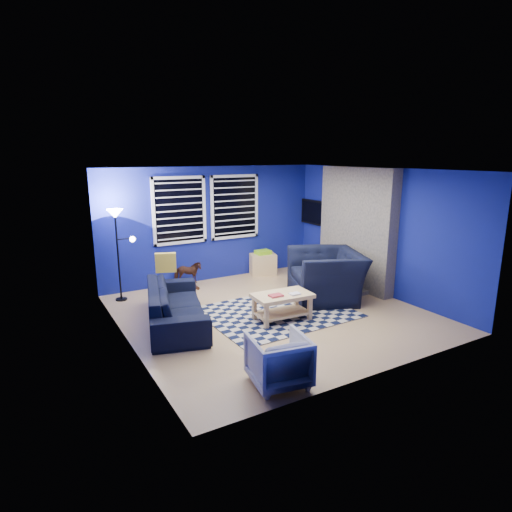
{
  "coord_description": "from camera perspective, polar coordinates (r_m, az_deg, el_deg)",
  "views": [
    {
      "loc": [
        -3.81,
        -6.05,
        2.75
      ],
      "look_at": [
        -0.15,
        0.3,
        1.0
      ],
      "focal_mm": 30.0,
      "sensor_mm": 36.0,
      "label": 1
    }
  ],
  "objects": [
    {
      "name": "floor",
      "position": [
        7.66,
        2.12,
        -7.62
      ],
      "size": [
        5.0,
        5.0,
        0.0
      ],
      "primitive_type": "plane",
      "color": "tan",
      "rests_on": "ground"
    },
    {
      "name": "wall_left",
      "position": [
        6.37,
        -17.21,
        -0.81
      ],
      "size": [
        0.0,
        5.0,
        5.0
      ],
      "primitive_type": "plane",
      "rotation": [
        1.57,
        0.0,
        1.57
      ],
      "color": "navy",
      "rests_on": "floor"
    },
    {
      "name": "rocking_horse",
      "position": [
        9.13,
        -9.1,
        -2.22
      ],
      "size": [
        0.46,
        0.63,
        0.49
      ],
      "primitive_type": "imported",
      "rotation": [
        0.0,
        0.0,
        1.18
      ],
      "color": "#432A15",
      "rests_on": "floor"
    },
    {
      "name": "rug",
      "position": [
        7.69,
        2.77,
        -7.48
      ],
      "size": [
        2.55,
        2.07,
        0.02
      ],
      "primitive_type": "cube",
      "rotation": [
        0.0,
        0.0,
        0.03
      ],
      "color": "black",
      "rests_on": "floor"
    },
    {
      "name": "sofa",
      "position": [
        7.23,
        -10.65,
        -6.41
      ],
      "size": [
        2.38,
        1.43,
        0.65
      ],
      "primitive_type": "imported",
      "rotation": [
        0.0,
        0.0,
        1.3
      ],
      "color": "black",
      "rests_on": "floor"
    },
    {
      "name": "tv",
      "position": [
        10.29,
        7.87,
        5.76
      ],
      "size": [
        0.07,
        1.0,
        0.58
      ],
      "color": "black",
      "rests_on": "wall_right"
    },
    {
      "name": "floor_lamp",
      "position": [
        8.38,
        -18.05,
        3.79
      ],
      "size": [
        0.48,
        0.29,
        1.76
      ],
      "color": "black",
      "rests_on": "floor"
    },
    {
      "name": "throw_pillow",
      "position": [
        7.94,
        -11.94,
        -0.87
      ],
      "size": [
        0.39,
        0.23,
        0.35
      ],
      "primitive_type": "cube",
      "rotation": [
        0.0,
        0.0,
        -0.34
      ],
      "color": "gold",
      "rests_on": "sofa"
    },
    {
      "name": "coffee_table",
      "position": [
        7.25,
        3.51,
        -6.04
      ],
      "size": [
        1.01,
        0.63,
        0.49
      ],
      "rotation": [
        0.0,
        0.0,
        -0.06
      ],
      "color": "#DABD7B",
      "rests_on": "rug"
    },
    {
      "name": "window_right",
      "position": [
        9.63,
        -2.82,
        6.56
      ],
      "size": [
        1.17,
        0.06,
        1.42
      ],
      "color": "black",
      "rests_on": "wall_back"
    },
    {
      "name": "wall_back",
      "position": [
        9.48,
        -5.87,
        4.26
      ],
      "size": [
        5.0,
        0.0,
        5.0
      ],
      "primitive_type": "plane",
      "rotation": [
        1.57,
        0.0,
        0.0
      ],
      "color": "navy",
      "rests_on": "floor"
    },
    {
      "name": "armchair_big",
      "position": [
        8.38,
        9.36,
        -2.56
      ],
      "size": [
        1.81,
        1.71,
        0.93
      ],
      "primitive_type": "imported",
      "rotation": [
        0.0,
        0.0,
        -1.96
      ],
      "color": "black",
      "rests_on": "floor"
    },
    {
      "name": "ceiling",
      "position": [
        7.16,
        2.3,
        11.41
      ],
      "size": [
        5.0,
        5.0,
        0.0
      ],
      "primitive_type": "plane",
      "rotation": [
        3.14,
        0.0,
        0.0
      ],
      "color": "white",
      "rests_on": "wall_back"
    },
    {
      "name": "fireplace",
      "position": [
        9.13,
        13.16,
        3.28
      ],
      "size": [
        0.65,
        2.0,
        2.5
      ],
      "color": "gray",
      "rests_on": "floor"
    },
    {
      "name": "wall_right",
      "position": [
        8.87,
        16.04,
        3.17
      ],
      "size": [
        0.0,
        5.0,
        5.0
      ],
      "primitive_type": "plane",
      "rotation": [
        1.57,
        0.0,
        -1.57
      ],
      "color": "navy",
      "rests_on": "floor"
    },
    {
      "name": "cabinet",
      "position": [
        9.99,
        0.93,
        -1.03
      ],
      "size": [
        0.67,
        0.54,
        0.58
      ],
      "rotation": [
        0.0,
        0.0,
        -0.3
      ],
      "color": "#DABD7B",
      "rests_on": "floor"
    },
    {
      "name": "armchair_bent",
      "position": [
        5.35,
        3.02,
        -13.68
      ],
      "size": [
        0.78,
        0.8,
        0.63
      ],
      "primitive_type": "imported",
      "rotation": [
        0.0,
        0.0,
        2.97
      ],
      "color": "gray",
      "rests_on": "floor"
    },
    {
      "name": "window_left",
      "position": [
        9.12,
        -10.15,
        5.98
      ],
      "size": [
        1.17,
        0.06,
        1.42
      ],
      "color": "black",
      "rests_on": "wall_back"
    }
  ]
}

